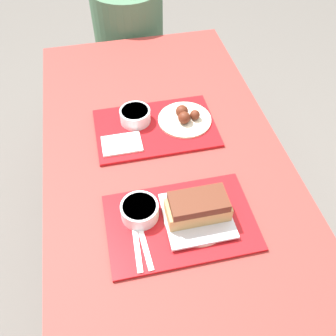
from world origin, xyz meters
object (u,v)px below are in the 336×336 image
object	(u,v)px
bowl_coleslaw_far	(135,115)
wings_plate_far	(185,117)
tray_far	(156,128)
person_seated_across	(128,24)
bowl_coleslaw_near	(140,210)
tray_near	(181,222)
brisket_sandwich_plate	(198,210)

from	to	relation	value
bowl_coleslaw_far	wings_plate_far	bearing A→B (deg)	-11.51
tray_far	person_seated_across	distance (m)	0.89
bowl_coleslaw_near	person_seated_across	bearing A→B (deg)	83.60
tray_near	person_seated_across	distance (m)	1.32
bowl_coleslaw_near	brisket_sandwich_plate	distance (m)	0.18
tray_near	brisket_sandwich_plate	world-z (taller)	brisket_sandwich_plate
tray_far	bowl_coleslaw_near	xyz separation A→B (m)	(-0.12, -0.38, 0.03)
tray_far	bowl_coleslaw_near	distance (m)	0.40
brisket_sandwich_plate	person_seated_across	xyz separation A→B (m)	(-0.03, 1.31, -0.09)
bowl_coleslaw_near	wings_plate_far	xyz separation A→B (m)	(0.24, 0.39, -0.01)
tray_near	bowl_coleslaw_near	world-z (taller)	bowl_coleslaw_near
bowl_coleslaw_near	tray_far	bearing A→B (deg)	72.17
brisket_sandwich_plate	bowl_coleslaw_far	xyz separation A→B (m)	(-0.12, 0.48, -0.01)
tray_near	tray_far	distance (m)	0.43
tray_far	bowl_coleslaw_far	bearing A→B (deg)	144.08
brisket_sandwich_plate	bowl_coleslaw_far	bearing A→B (deg)	103.57
bowl_coleslaw_near	wings_plate_far	distance (m)	0.46
bowl_coleslaw_near	bowl_coleslaw_far	size ratio (longest dim) A/B	1.00
tray_near	bowl_coleslaw_far	world-z (taller)	bowl_coleslaw_far
tray_near	person_seated_across	xyz separation A→B (m)	(0.03, 1.32, -0.04)
tray_far	brisket_sandwich_plate	xyz separation A→B (m)	(0.05, -0.43, 0.05)
wings_plate_far	brisket_sandwich_plate	bearing A→B (deg)	-99.17
tray_far	wings_plate_far	bearing A→B (deg)	5.80
wings_plate_far	tray_near	bearing A→B (deg)	-105.60
bowl_coleslaw_near	wings_plate_far	world-z (taller)	wings_plate_far
wings_plate_far	person_seated_across	bearing A→B (deg)	96.39
tray_near	person_seated_across	bearing A→B (deg)	88.90
tray_near	brisket_sandwich_plate	size ratio (longest dim) A/B	2.19
bowl_coleslaw_far	wings_plate_far	xyz separation A→B (m)	(0.19, -0.04, -0.01)
person_seated_across	bowl_coleslaw_near	bearing A→B (deg)	-96.40
tray_far	bowl_coleslaw_far	world-z (taller)	bowl_coleslaw_far
tray_near	brisket_sandwich_plate	xyz separation A→B (m)	(0.05, 0.00, 0.05)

